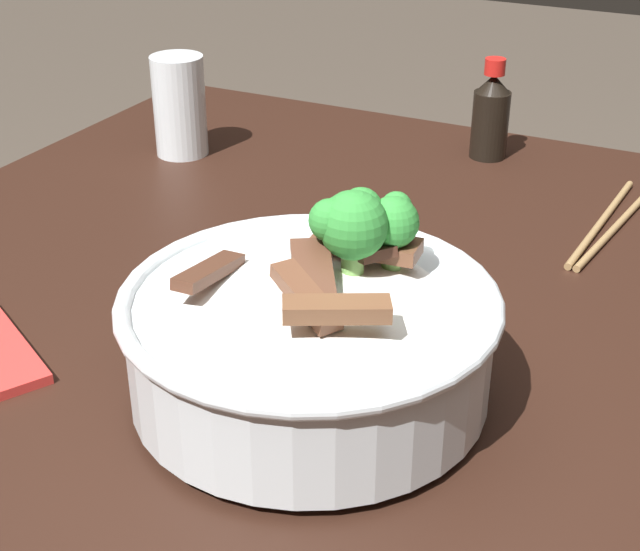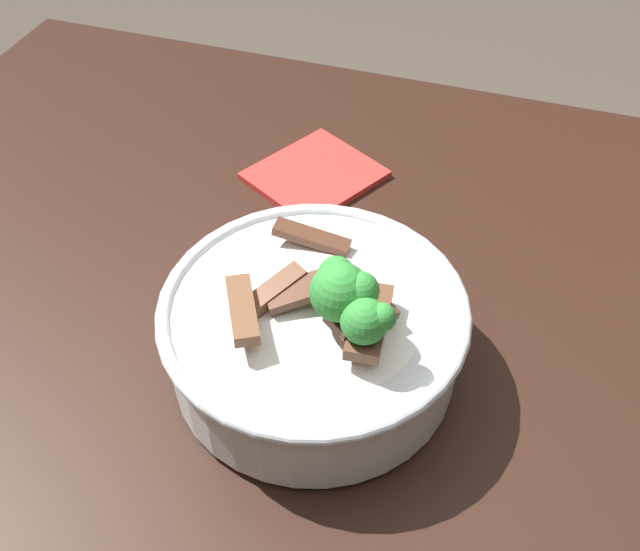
% 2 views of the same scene
% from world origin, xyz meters
% --- Properties ---
extents(dining_table, '(1.21, 0.84, 0.79)m').
position_xyz_m(dining_table, '(0.00, 0.00, 0.67)').
color(dining_table, black).
rests_on(dining_table, ground).
extents(rice_bowl, '(0.26, 0.26, 0.15)m').
position_xyz_m(rice_bowl, '(0.00, -0.09, 0.85)').
color(rice_bowl, silver).
rests_on(rice_bowl, dining_table).
extents(folded_napkin, '(0.17, 0.17, 0.01)m').
position_xyz_m(folded_napkin, '(-0.09, 0.17, 0.80)').
color(folded_napkin, red).
rests_on(folded_napkin, dining_table).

